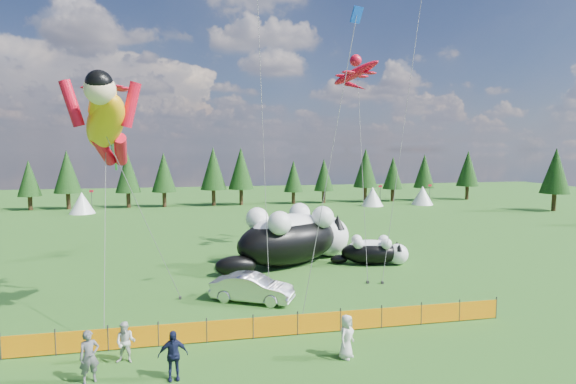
{
  "coord_description": "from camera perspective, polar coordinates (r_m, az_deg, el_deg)",
  "views": [
    {
      "loc": [
        -3.28,
        -21.92,
        8.27
      ],
      "look_at": [
        1.98,
        4.0,
        5.77
      ],
      "focal_mm": 28.0,
      "sensor_mm": 36.0,
      "label": 1
    }
  ],
  "objects": [
    {
      "name": "spectator_c",
      "position": [
        17.65,
        -14.41,
        -19.44
      ],
      "size": [
        1.1,
        0.63,
        1.82
      ],
      "primitive_type": "imported",
      "rotation": [
        0.0,
        0.0,
        0.08
      ],
      "color": "#141938",
      "rests_on": "ground"
    },
    {
      "name": "spectator_e",
      "position": [
        18.85,
        7.43,
        -17.75
      ],
      "size": [
        1.0,
        1.0,
        1.76
      ],
      "primitive_type": "imported",
      "rotation": [
        0.0,
        0.0,
        0.78
      ],
      "color": "beige",
      "rests_on": "ground"
    },
    {
      "name": "car",
      "position": [
        25.15,
        -4.57,
        -12.04
      ],
      "size": [
        4.74,
        3.46,
        1.49
      ],
      "primitive_type": "imported",
      "rotation": [
        0.0,
        0.0,
        1.1
      ],
      "color": "silver",
      "rests_on": "ground"
    },
    {
      "name": "cat_small",
      "position": [
        33.34,
        10.84,
        -7.36
      ],
      "size": [
        5.55,
        2.97,
        2.03
      ],
      "rotation": [
        0.0,
        0.0,
        -0.26
      ],
      "color": "black",
      "rests_on": "ground"
    },
    {
      "name": "cat_large",
      "position": [
        32.8,
        0.83,
        -5.64
      ],
      "size": [
        10.67,
        7.77,
        4.2
      ],
      "rotation": [
        0.0,
        0.0,
        0.51
      ],
      "color": "black",
      "rests_on": "ground"
    },
    {
      "name": "ground",
      "position": [
        23.66,
        -2.88,
        -15.08
      ],
      "size": [
        160.0,
        160.0,
        0.0
      ],
      "primitive_type": "plane",
      "color": "#0D370A",
      "rests_on": "ground"
    },
    {
      "name": "spectator_b",
      "position": [
        19.43,
        -19.93,
        -17.52
      ],
      "size": [
        0.86,
        0.6,
        1.62
      ],
      "primitive_type": "imported",
      "rotation": [
        0.0,
        0.0,
        -0.18
      ],
      "color": "beige",
      "rests_on": "ground"
    },
    {
      "name": "diamond_kite_c",
      "position": [
        23.71,
        8.44,
        19.99
      ],
      "size": [
        3.98,
        2.59,
        15.81
      ],
      "color": "blue",
      "rests_on": "ground"
    },
    {
      "name": "tree_line",
      "position": [
        67.14,
        -8.65,
        1.69
      ],
      "size": [
        90.0,
        4.0,
        8.0
      ],
      "primitive_type": null,
      "color": "black",
      "rests_on": "ground"
    },
    {
      "name": "flower_kite",
      "position": [
        25.2,
        -22.07,
        11.78
      ],
      "size": [
        2.88,
        7.0,
        12.53
      ],
      "color": "red",
      "rests_on": "ground"
    },
    {
      "name": "festival_tents",
      "position": [
        63.92,
        1.51,
        -0.78
      ],
      "size": [
        50.0,
        3.2,
        2.8
      ],
      "primitive_type": null,
      "color": "white",
      "rests_on": "ground"
    },
    {
      "name": "safety_fence",
      "position": [
        20.72,
        -1.59,
        -16.64
      ],
      "size": [
        22.06,
        0.06,
        1.1
      ],
      "color": "#262626",
      "rests_on": "ground"
    },
    {
      "name": "gecko_kite",
      "position": [
        36.37,
        8.59,
        14.71
      ],
      "size": [
        6.0,
        11.25,
        16.34
      ],
      "color": "red",
      "rests_on": "ground"
    },
    {
      "name": "superhero_kite",
      "position": [
        22.27,
        -22.17,
        8.13
      ],
      "size": [
        6.16,
        6.42,
        12.26
      ],
      "color": "orange",
      "rests_on": "ground"
    },
    {
      "name": "spectator_a",
      "position": [
        18.38,
        -23.93,
        -18.57
      ],
      "size": [
        0.82,
        0.7,
        1.89
      ],
      "primitive_type": "imported",
      "rotation": [
        0.0,
        0.0,
        0.44
      ],
      "color": "#525256",
      "rests_on": "ground"
    }
  ]
}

